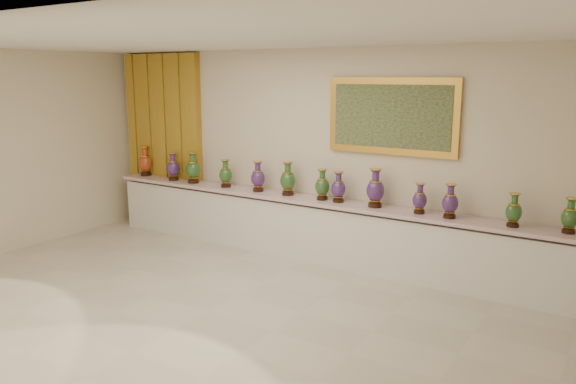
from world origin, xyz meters
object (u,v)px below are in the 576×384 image
vase_0 (145,163)px  vase_1 (173,168)px  counter (310,229)px  vase_2 (193,169)px

vase_0 → vase_1: 0.73m
counter → vase_1: bearing=-179.0°
vase_2 → vase_1: bearing=179.7°
vase_0 → vase_1: bearing=-5.3°
vase_1 → vase_2: size_ratio=0.93×
vase_0 → vase_2: size_ratio=1.01×
vase_2 → counter: bearing=1.3°
counter → vase_0: 3.43m
vase_0 → vase_2: (1.17, -0.07, -0.00)m
vase_1 → vase_0: bearing=174.7°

